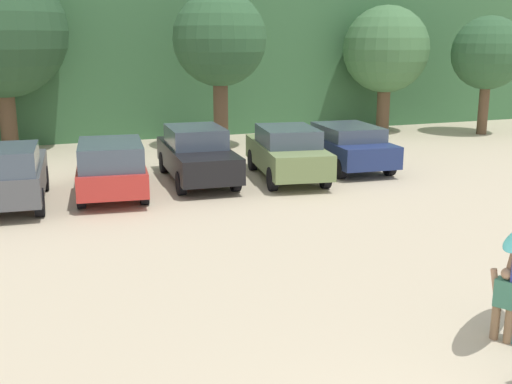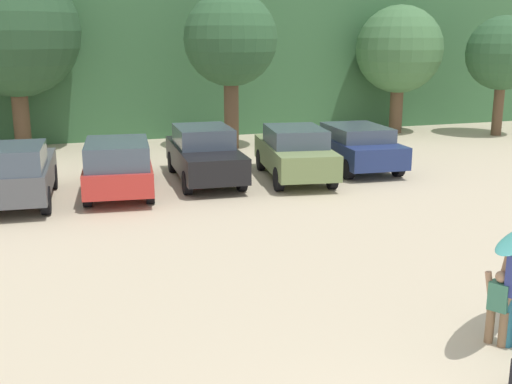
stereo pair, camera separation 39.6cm
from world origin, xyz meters
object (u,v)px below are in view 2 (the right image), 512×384
object	(u,v)px
parked_car_black	(204,154)
person_child	(499,303)
parked_car_red	(118,165)
parked_car_navy	(357,146)
parked_car_dark_gray	(15,172)
parked_car_olive_green	(294,152)

from	to	relation	value
parked_car_black	person_child	size ratio (longest dim) A/B	4.31
parked_car_black	parked_car_red	bearing A→B (deg)	111.57
parked_car_red	person_child	bearing A→B (deg)	-152.43
parked_car_black	parked_car_navy	distance (m)	5.22
parked_car_dark_gray	parked_car_black	xyz separation A→B (m)	(5.36, 1.24, -0.03)
parked_car_red	parked_car_olive_green	distance (m)	5.39
parked_car_olive_green	parked_car_navy	world-z (taller)	parked_car_olive_green
parked_car_dark_gray	parked_car_navy	size ratio (longest dim) A/B	1.03
parked_car_red	parked_car_navy	bearing A→B (deg)	-76.63
parked_car_black	parked_car_navy	bearing A→B (deg)	-86.06
parked_car_dark_gray	parked_car_olive_green	world-z (taller)	parked_car_dark_gray
parked_car_dark_gray	parked_car_olive_green	xyz separation A→B (m)	(8.07, 0.58, -0.03)
parked_car_red	parked_car_olive_green	bearing A→B (deg)	-80.98
parked_car_black	parked_car_olive_green	xyz separation A→B (m)	(2.71, -0.66, 0.01)
parked_car_black	parked_car_dark_gray	bearing A→B (deg)	106.51
parked_car_olive_green	parked_car_navy	bearing A→B (deg)	-65.35
parked_car_red	parked_car_black	world-z (taller)	parked_car_black
parked_car_dark_gray	parked_car_black	world-z (taller)	parked_car_dark_gray
parked_car_red	person_child	distance (m)	11.49
parked_car_red	parked_car_navy	xyz separation A→B (m)	(7.90, 0.92, -0.04)
parked_car_dark_gray	parked_car_olive_green	distance (m)	8.09
parked_car_dark_gray	parked_car_red	distance (m)	2.71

